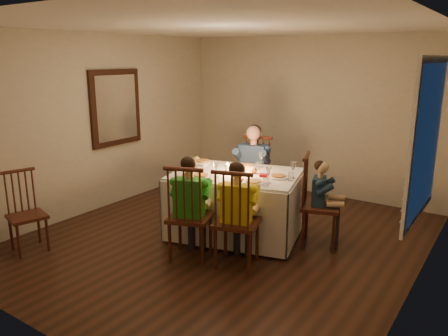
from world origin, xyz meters
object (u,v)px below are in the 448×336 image
Objects in this scene: chair_adult at (252,213)px; chair_near_left at (191,258)px; chair_end at (318,244)px; chair_extra at (31,250)px; dining_table at (236,191)px; child_yellow at (237,265)px; child_teal at (318,244)px; adult at (252,213)px; serving_bowl at (203,163)px; child_green at (191,258)px; chair_near_right at (237,265)px.

chair_near_left is (0.19, -1.70, 0.00)m from chair_adult.
chair_near_left is at bearing -95.30° from chair_adult.
chair_extra is at bearing 109.29° from chair_end.
child_yellow is (0.48, -0.72, -0.59)m from dining_table.
chair_adult is 1.06× the size of child_teal.
chair_end is 0.86× the size of adult.
dining_table is 1.54× the size of child_yellow.
serving_bowl is (-0.36, -0.73, 0.86)m from adult.
child_yellow is at bearing -76.76° from chair_adult.
chair_near_left is 4.92× the size of serving_bowl.
dining_table reaches higher than child_yellow.
child_green is at bearing -108.09° from dining_table.
serving_bowl is (-0.36, -0.73, 0.86)m from chair_adult.
dining_table is 7.96× the size of serving_bowl.
adult is 1.23× the size of child_teal.
child_green is at bearing 119.94° from child_teal.
chair_extra is at bearing 109.29° from child_teal.
adult is at bearing -104.99° from chair_near_left.
serving_bowl is (-0.60, 0.09, 0.27)m from dining_table.
dining_table is at bearing 88.85° from chair_end.
dining_table reaches higher than child_green.
chair_near_right is 2.49m from chair_extra.
chair_adult is 4.92× the size of serving_bowl.
chair_adult is 1.37m from child_teal.
child_green is 1.13× the size of child_teal.
serving_bowl reaches higher than adult.
adult is (1.53, 2.63, 0.00)m from chair_extra.
child_green is at bearing -46.09° from chair_extra.
serving_bowl is (-1.08, 0.82, 0.86)m from chair_near_right.
child_yellow is 5.19× the size of serving_bowl.
child_teal is (1.26, -0.52, 0.00)m from chair_adult.
child_green reaches higher than chair_end.
chair_end is (1.07, 1.18, 0.00)m from chair_near_left.
chair_adult is at bearing -81.48° from child_yellow.
adult reaches higher than chair_end.
child_green is (-1.07, -1.18, 0.00)m from chair_end.
chair_near_right is 1.16× the size of chair_extra.
dining_table is at bearing -85.48° from adult.
serving_bowl is at bearing -53.55° from chair_near_right.
chair_near_left is at bearing -60.52° from serving_bowl.
serving_bowl is (-0.55, 0.97, 0.86)m from child_green.
adult is 1.37m from child_teal.
adult is at bearing 49.85° from child_teal.
dining_table is 1.05m from child_yellow.
adult is (0.00, 0.00, 0.00)m from chair_adult.
serving_bowl is at bearing -127.77° from adult.
child_teal is at bearing -134.31° from chair_near_right.
child_yellow is at bearing -71.25° from dining_table.
chair_adult is at bearing 0.00° from adult.
chair_end is 3.50m from chair_extra.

